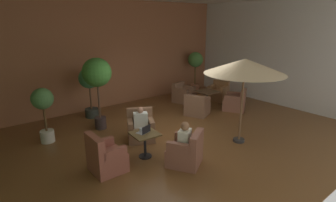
% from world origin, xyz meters
% --- Properties ---
extents(ground_plane, '(10.72, 8.11, 0.02)m').
position_xyz_m(ground_plane, '(0.00, 0.00, -0.01)').
color(ground_plane, brown).
extents(wall_back_brick, '(10.72, 0.08, 4.09)m').
position_xyz_m(wall_back_brick, '(0.00, 4.02, 2.05)').
color(wall_back_brick, '#9D603F').
rests_on(wall_back_brick, ground_plane).
extents(wall_right_plain, '(0.08, 8.11, 4.09)m').
position_xyz_m(wall_right_plain, '(5.32, 0.00, 2.05)').
color(wall_right_plain, silver).
rests_on(wall_right_plain, ground_plane).
extents(cafe_table_front_left, '(0.68, 0.68, 0.64)m').
position_xyz_m(cafe_table_front_left, '(-1.44, -0.47, 0.49)').
color(cafe_table_front_left, black).
rests_on(cafe_table_front_left, ground_plane).
extents(armchair_front_left_north, '(0.72, 0.75, 0.93)m').
position_xyz_m(armchair_front_left_north, '(-2.51, -0.47, 0.33)').
color(armchair_front_left_north, brown).
rests_on(armchair_front_left_north, ground_plane).
extents(armchair_front_left_east, '(1.01, 1.02, 0.84)m').
position_xyz_m(armchair_front_left_east, '(-0.88, -1.38, 0.32)').
color(armchair_front_left_east, brown).
rests_on(armchair_front_left_east, ground_plane).
extents(armchair_front_left_south, '(0.99, 0.98, 0.88)m').
position_xyz_m(armchair_front_left_south, '(-0.94, 0.49, 0.32)').
color(armchair_front_left_south, brown).
rests_on(armchair_front_left_south, ground_plane).
extents(cafe_table_front_right, '(0.80, 0.80, 0.64)m').
position_xyz_m(cafe_table_front_right, '(2.82, 1.44, 0.52)').
color(cafe_table_front_right, black).
rests_on(cafe_table_front_right, ground_plane).
extents(armchair_front_right_north, '(0.92, 0.96, 0.81)m').
position_xyz_m(armchair_front_right_north, '(2.52, 2.51, 0.31)').
color(armchair_front_right_north, '#875F46').
rests_on(armchair_front_right_north, ground_plane).
extents(armchair_front_right_east, '(1.00, 1.01, 0.80)m').
position_xyz_m(armchair_front_right_east, '(1.81, 0.98, 0.31)').
color(armchair_front_right_east, '#845D45').
rests_on(armchair_front_right_east, ground_plane).
extents(armchair_front_right_south, '(1.11, 1.11, 0.79)m').
position_xyz_m(armchair_front_right_south, '(3.40, 0.49, 0.29)').
color(armchair_front_right_south, brown).
rests_on(armchair_front_right_south, ground_plane).
extents(armchair_front_right_west, '(0.95, 0.91, 0.83)m').
position_xyz_m(armchair_front_right_west, '(3.88, 1.77, 0.32)').
color(armchair_front_right_west, '#8E5F39').
rests_on(armchair_front_right_west, ground_plane).
extents(patio_umbrella_tall_red, '(2.15, 2.15, 2.36)m').
position_xyz_m(patio_umbrella_tall_red, '(1.16, -1.39, 2.15)').
color(patio_umbrella_tall_red, '#2D2D2D').
rests_on(patio_umbrella_tall_red, ground_plane).
extents(potted_tree_left_corner, '(0.89, 0.89, 2.26)m').
position_xyz_m(potted_tree_left_corner, '(-1.50, 1.98, 1.71)').
color(potted_tree_left_corner, '#3B2D2D').
rests_on(potted_tree_left_corner, ground_plane).
extents(potted_tree_mid_left, '(0.71, 0.71, 1.77)m').
position_xyz_m(potted_tree_mid_left, '(-1.27, 3.18, 1.21)').
color(potted_tree_mid_left, '#323731').
rests_on(potted_tree_mid_left, ground_plane).
extents(potted_tree_mid_right, '(0.59, 0.59, 1.57)m').
position_xyz_m(potted_tree_mid_right, '(-3.12, 1.99, 1.06)').
color(potted_tree_mid_right, beige).
rests_on(potted_tree_mid_right, ground_plane).
extents(potted_tree_right_corner, '(0.70, 0.70, 1.92)m').
position_xyz_m(potted_tree_right_corner, '(4.01, 3.38, 1.33)').
color(potted_tree_right_corner, '#A76449').
rests_on(potted_tree_right_corner, ground_plane).
extents(patron_blue_shirt, '(0.42, 0.39, 0.65)m').
position_xyz_m(patron_blue_shirt, '(-0.90, -1.35, 0.72)').
color(patron_blue_shirt, silver).
rests_on(patron_blue_shirt, ground_plane).
extents(patron_by_window, '(0.46, 0.40, 0.59)m').
position_xyz_m(patron_by_window, '(-0.96, 0.45, 0.65)').
color(patron_by_window, silver).
rests_on(patron_by_window, ground_plane).
extents(iced_drink_cup, '(0.08, 0.08, 0.11)m').
position_xyz_m(iced_drink_cup, '(-1.48, -0.35, 0.70)').
color(iced_drink_cup, silver).
rests_on(iced_drink_cup, cafe_table_front_left).
extents(open_laptop, '(0.36, 0.30, 0.20)m').
position_xyz_m(open_laptop, '(-1.42, -0.44, 0.70)').
color(open_laptop, '#9EA0A5').
rests_on(open_laptop, cafe_table_front_left).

